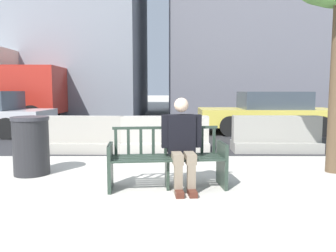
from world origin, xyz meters
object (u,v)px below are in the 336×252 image
Objects in this scene: trash_bin at (32,145)px; seated_person at (183,141)px; car_taxi_near at (269,113)px; jersey_barrier_centre at (166,138)px; jersey_barrier_left at (80,138)px; jersey_barrier_right at (276,137)px; street_bench at (168,161)px.

seated_person is at bearing -17.45° from trash_bin.
car_taxi_near is at bearing 63.24° from seated_person.
jersey_barrier_centre is at bearing 41.75° from trash_bin.
jersey_barrier_left is at bearing 128.58° from seated_person.
seated_person is 3.70m from jersey_barrier_right.
car_taxi_near reaches higher than seated_person.
jersey_barrier_left is (-2.25, 2.82, -0.35)m from seated_person.
trash_bin is (-2.52, 0.79, -0.19)m from seated_person.
seated_person is 1.34× the size of trash_bin.
street_bench is 0.86× the size of jersey_barrier_right.
street_bench is 3.45m from jersey_barrier_left.
jersey_barrier_right is at bearing 51.19° from seated_person.
jersey_barrier_right is at bearing -104.33° from car_taxi_near.
jersey_barrier_right is (2.52, 2.83, -0.06)m from street_bench.
seated_person is at bearing -51.42° from jersey_barrier_left.
jersey_barrier_left is at bearing 82.32° from trash_bin.
car_taxi_near is at bearing 61.56° from street_bench.
street_bench is at bearing 170.70° from seated_person.
trash_bin is (-4.83, -2.08, 0.16)m from jersey_barrier_right.
seated_person is at bearing -128.81° from jersey_barrier_right.
seated_person is at bearing -116.76° from car_taxi_near.
jersey_barrier_centre is at bearing 91.20° from street_bench.
jersey_barrier_centre is at bearing -0.63° from jersey_barrier_left.
trash_bin is (-5.71, -5.54, -0.19)m from car_taxi_near.
jersey_barrier_left is at bearing -179.39° from jersey_barrier_right.
car_taxi_near is at bearing 32.84° from jersey_barrier_left.
trash_bin is at bearing -138.25° from jersey_barrier_centre.
jersey_barrier_right is 2.05× the size of trash_bin.
street_bench reaches higher than jersey_barrier_right.
seated_person is 2.65m from trash_bin.
jersey_barrier_centre is at bearing -178.44° from jersey_barrier_right.
jersey_barrier_right is 3.59m from car_taxi_near.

